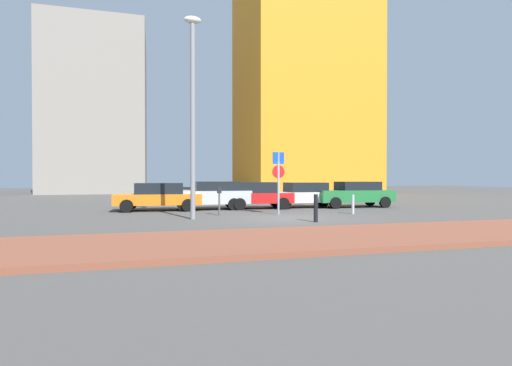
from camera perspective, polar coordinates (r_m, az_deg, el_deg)
The scene contains 14 objects.
ground_plane at distance 16.14m, azimuth 4.56°, elevation -5.27°, with size 120.00×120.00×0.00m, color #4C4947.
sidewalk_brick at distance 10.95m, azimuth 14.87°, elevation -7.76°, with size 40.00×3.87×0.14m, color brown.
parked_car_orange at distance 20.44m, azimuth -14.33°, elevation -1.89°, with size 4.46×2.25×1.44m.
parked_car_silver at distance 20.71m, azimuth -6.63°, elevation -1.74°, with size 4.29×2.06×1.51m.
parked_car_red at distance 21.11m, azimuth 0.01°, elevation -1.77°, with size 4.08×2.17×1.47m.
parked_car_white at distance 22.18m, azimuth 7.28°, elevation -1.70°, with size 4.35×2.08×1.44m.
parked_car_green at distance 22.87m, azimuth 14.54°, elevation -1.56°, with size 4.53×2.07×1.49m.
parking_sign_post at distance 17.58m, azimuth 3.38°, elevation 1.20°, with size 0.60×0.10×2.91m.
parking_meter at distance 17.24m, azimuth -5.52°, elevation -2.08°, with size 0.18×0.14×1.29m.
street_lamp at distance 16.09m, azimuth -9.47°, elevation 11.83°, with size 0.70×0.36×8.29m.
traffic_bollard_near at distance 14.77m, azimuth 8.94°, elevation -3.75°, with size 0.16×0.16×1.07m, color black.
traffic_bollard_mid at distance 18.53m, azimuth 14.31°, elevation -3.11°, with size 0.13×0.13×0.91m, color #B7B7BC.
building_colorful_midrise at distance 49.98m, azimuth 6.83°, elevation 14.81°, with size 14.83×14.46×27.74m, color orange.
building_under_construction at distance 50.32m, azimuth -22.45°, elevation 9.70°, with size 10.87×13.09×19.20m, color gray.
Camera 1 is at (-5.44, -15.10, 1.67)m, focal length 26.71 mm.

